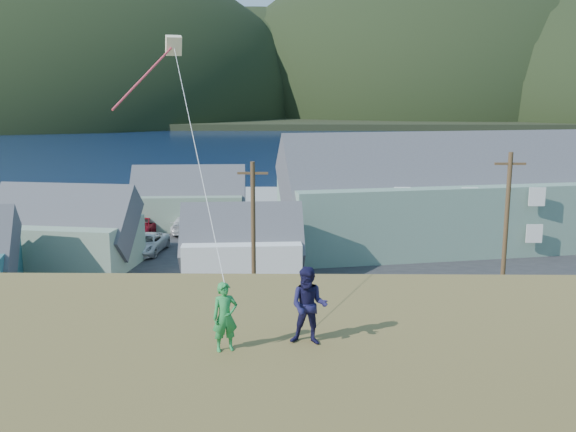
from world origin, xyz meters
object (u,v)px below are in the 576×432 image
object	(u,v)px
wharf	(233,200)
lodge	(479,194)
shed_white	(242,247)
kite_flyer_navy	(309,306)
kite_flyer_green	(225,317)
shed_palegreen_near	(64,232)
shed_palegreen_far	(189,199)

from	to	relation	value
wharf	lodge	xyz separation A→B (m)	(22.09, -19.65, 3.92)
shed_white	kite_flyer_navy	bearing A→B (deg)	-86.56
kite_flyer_green	kite_flyer_navy	world-z (taller)	kite_flyer_navy
shed_white	kite_flyer_green	size ratio (longest dim) A/B	5.58
wharf	shed_white	distance (m)	30.41
lodge	kite_flyer_navy	distance (m)	41.15
wharf	shed_palegreen_near	bearing A→B (deg)	-109.05
shed_palegreen_far	kite_flyer_navy	size ratio (longest dim) A/B	6.21
shed_palegreen_near	kite_flyer_navy	size ratio (longest dim) A/B	6.21
shed_palegreen_near	shed_white	world-z (taller)	shed_palegreen_near
lodge	kite_flyer_green	xyz separation A→B (m)	(-16.36, -38.71, 3.59)
lodge	shed_palegreen_near	bearing A→B (deg)	-178.36
shed_palegreen_near	shed_palegreen_far	distance (m)	15.70
wharf	kite_flyer_green	xyz separation A→B (m)	(5.73, -58.36, 7.51)
wharf	kite_flyer_navy	world-z (taller)	kite_flyer_navy
lodge	kite_flyer_green	world-z (taller)	lodge
wharf	shed_palegreen_far	bearing A→B (deg)	-102.27
kite_flyer_navy	shed_palegreen_near	bearing A→B (deg)	127.81
shed_palegreen_far	kite_flyer_green	bearing A→B (deg)	-83.04
lodge	shed_palegreen_far	distance (m)	25.86
shed_palegreen_near	kite_flyer_navy	world-z (taller)	kite_flyer_navy
shed_white	shed_palegreen_far	xyz separation A→B (m)	(-6.42, 17.38, 0.22)
shed_palegreen_near	shed_palegreen_far	bearing A→B (deg)	72.62
wharf	shed_palegreen_near	size ratio (longest dim) A/B	2.40
lodge	shed_white	size ratio (longest dim) A/B	3.95
shed_palegreen_far	kite_flyer_navy	xyz separation A→B (m)	(10.30, -45.21, 5.37)
wharf	shed_palegreen_far	size ratio (longest dim) A/B	2.40
shed_palegreen_near	shed_white	size ratio (longest dim) A/B	1.28
lodge	shed_white	bearing A→B (deg)	-161.96
shed_palegreen_near	wharf	bearing A→B (deg)	78.26
lodge	shed_palegreen_far	bearing A→B (deg)	152.93
wharf	lodge	distance (m)	29.82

